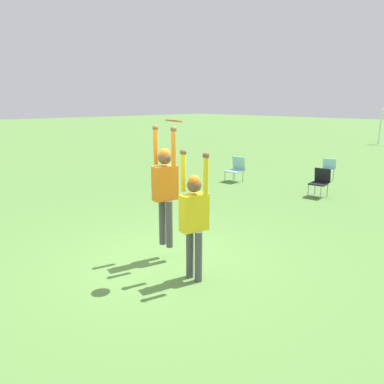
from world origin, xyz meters
name	(u,v)px	position (x,y,z in m)	size (l,w,h in m)	color
ground_plane	(167,262)	(0.00, 0.00, 0.00)	(120.00, 120.00, 0.00)	#56843D
person_jumping	(165,184)	(-0.11, 0.08, 1.40)	(0.58, 0.46, 2.15)	#4C4C51
person_defending	(194,213)	(0.81, -0.10, 1.10)	(0.59, 0.47, 2.09)	#4C4C51
frisbee	(174,121)	(0.48, -0.21, 2.51)	(0.27, 0.27, 0.05)	#E04C23
camping_chair_1	(328,168)	(-1.44, 8.70, 0.48)	(0.56, 0.60, 0.80)	gray
camping_chair_3	(236,168)	(-3.65, 6.26, 0.50)	(0.55, 0.59, 0.88)	gray
camping_chair_4	(320,180)	(-0.48, 6.37, 0.50)	(0.54, 0.58, 0.86)	gray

